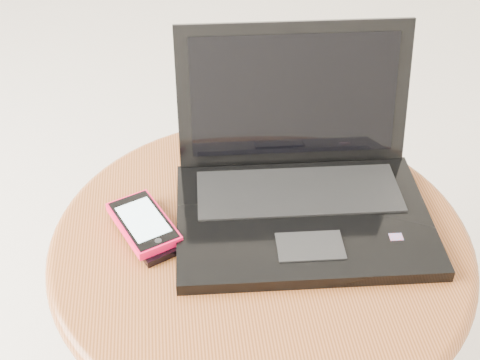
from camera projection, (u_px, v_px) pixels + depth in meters
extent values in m
cylinder|color=brown|center=(258.00, 341.00, 1.02)|extent=(0.09, 0.09, 0.40)
cylinder|color=#643312|center=(261.00, 242.00, 0.89)|extent=(0.54, 0.54, 0.03)
torus|color=#643312|center=(261.00, 242.00, 0.89)|extent=(0.57, 0.57, 0.03)
cube|color=black|center=(303.00, 219.00, 0.89)|extent=(0.35, 0.25, 0.02)
cube|color=black|center=(299.00, 191.00, 0.92)|extent=(0.29, 0.12, 0.00)
cube|color=black|center=(310.00, 246.00, 0.83)|extent=(0.09, 0.06, 0.00)
cube|color=red|center=(396.00, 237.00, 0.85)|extent=(0.02, 0.01, 0.00)
cube|color=black|center=(293.00, 95.00, 0.93)|extent=(0.33, 0.07, 0.21)
cube|color=black|center=(294.00, 96.00, 0.93)|extent=(0.30, 0.06, 0.17)
cube|color=black|center=(149.00, 232.00, 0.87)|extent=(0.10, 0.13, 0.01)
cube|color=#B02365|center=(132.00, 208.00, 0.90)|extent=(0.06, 0.03, 0.00)
cube|color=#FF0D42|center=(143.00, 223.00, 0.87)|extent=(0.10, 0.13, 0.01)
cube|color=black|center=(143.00, 220.00, 0.87)|extent=(0.09, 0.12, 0.00)
cube|color=silver|center=(143.00, 219.00, 0.87)|extent=(0.08, 0.09, 0.00)
cylinder|color=black|center=(158.00, 241.00, 0.84)|extent=(0.01, 0.01, 0.00)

